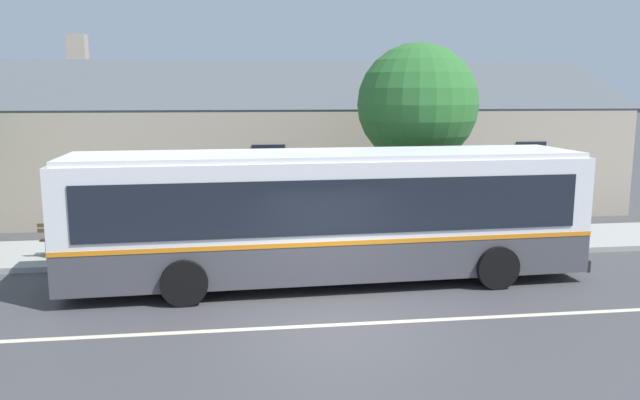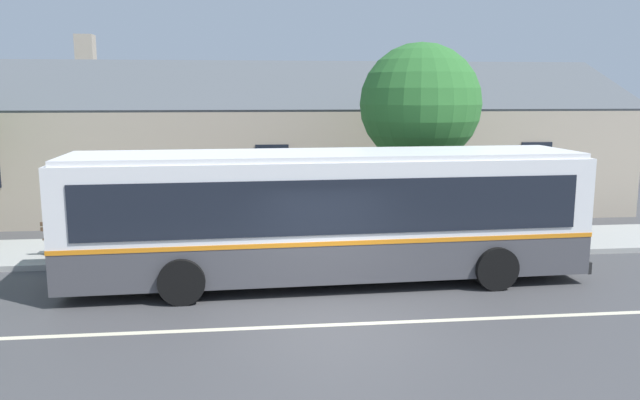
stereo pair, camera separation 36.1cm
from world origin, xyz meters
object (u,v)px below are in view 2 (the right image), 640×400
Objects in this scene: street_tree_primary at (420,105)px; transit_bus at (327,212)px; bench_down_street at (252,235)px; bench_by_building at (79,239)px.

transit_bus is at bearing -130.08° from street_tree_primary.
bench_down_street is 6.24m from street_tree_primary.
bench_by_building is at bearing 157.49° from transit_bus.
bench_by_building is at bearing -179.89° from bench_down_street.
transit_bus is 2.06× the size of street_tree_primary.
bench_by_building is at bearing -172.88° from street_tree_primary.
transit_bus is at bearing -56.21° from bench_down_street.
bench_down_street is at bearing 0.11° from bench_by_building.
street_tree_primary is (3.24, 3.85, 2.43)m from transit_bus.
transit_bus reaches higher than bench_down_street.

